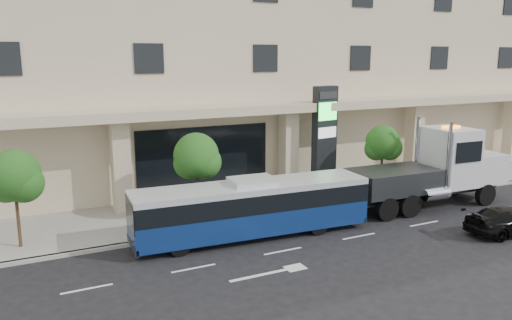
{
  "coord_description": "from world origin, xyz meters",
  "views": [
    {
      "loc": [
        -9.84,
        -18.91,
        8.14
      ],
      "look_at": [
        0.44,
        2.0,
        3.27
      ],
      "focal_mm": 35.0,
      "sensor_mm": 36.0,
      "label": 1
    }
  ],
  "objects_px": {
    "tow_truck": "(434,170)",
    "signage_pylon": "(324,138)",
    "city_bus": "(252,207)",
    "black_sedan": "(510,220)"
  },
  "relations": [
    {
      "from": "tow_truck",
      "to": "signage_pylon",
      "type": "distance_m",
      "value": 6.49
    },
    {
      "from": "signage_pylon",
      "to": "city_bus",
      "type": "bearing_deg",
      "value": -153.63
    },
    {
      "from": "signage_pylon",
      "to": "black_sedan",
      "type": "bearing_deg",
      "value": -77.87
    },
    {
      "from": "city_bus",
      "to": "tow_truck",
      "type": "relative_size",
      "value": 1.04
    },
    {
      "from": "black_sedan",
      "to": "city_bus",
      "type": "bearing_deg",
      "value": 72.82
    },
    {
      "from": "tow_truck",
      "to": "black_sedan",
      "type": "distance_m",
      "value": 5.12
    },
    {
      "from": "city_bus",
      "to": "signage_pylon",
      "type": "xyz_separation_m",
      "value": [
        7.22,
        5.02,
        1.92
      ]
    },
    {
      "from": "city_bus",
      "to": "black_sedan",
      "type": "relative_size",
      "value": 2.5
    },
    {
      "from": "black_sedan",
      "to": "signage_pylon",
      "type": "xyz_separation_m",
      "value": [
        -3.74,
        9.95,
        2.69
      ]
    },
    {
      "from": "black_sedan",
      "to": "signage_pylon",
      "type": "height_order",
      "value": "signage_pylon"
    }
  ]
}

